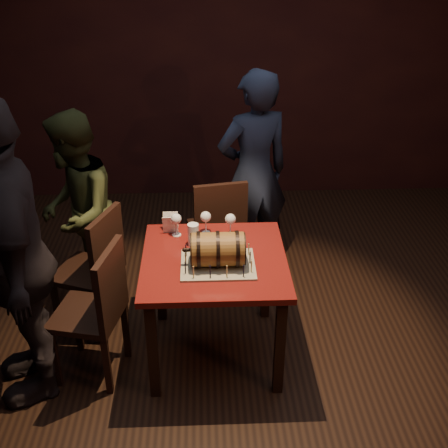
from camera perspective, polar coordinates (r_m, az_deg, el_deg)
The scene contains 16 objects.
room_shell at distance 3.23m, azimuth 1.81°, elevation 6.63°, with size 5.04×5.04×2.80m.
pub_table at distance 3.56m, azimuth -0.99°, elevation -4.98°, with size 0.90×0.90×0.75m.
cake_board at distance 3.42m, azimuth -0.62°, elevation -4.14°, with size 0.45×0.35×0.01m, color gray.
barrel_cake at distance 3.36m, azimuth -0.64°, elevation -2.58°, with size 0.38×0.22×0.22m.
birthday_candles at distance 3.40m, azimuth -0.63°, elevation -3.49°, with size 0.40×0.30×0.09m.
wine_glass_left at distance 3.70m, azimuth -4.89°, elevation 0.43°, with size 0.07×0.07×0.16m.
wine_glass_mid at distance 3.71m, azimuth -1.87°, elevation 0.64°, with size 0.07×0.07×0.16m.
wine_glass_right at distance 3.68m, azimuth 0.65°, elevation 0.40°, with size 0.07×0.07×0.16m.
pint_of_ale at distance 3.60m, azimuth -3.14°, elevation -1.13°, with size 0.07×0.07×0.15m.
menu_card at distance 3.76m, azimuth -5.47°, elevation 0.05°, with size 0.10×0.05×0.13m, color white, non-canonical shape.
chair_back at distance 4.30m, azimuth -0.61°, elevation -0.32°, with size 0.46×0.46×0.93m.
chair_left_rear at distance 3.94m, azimuth -12.86°, elevation -4.12°, with size 0.52×0.52×0.93m.
chair_left_front at distance 3.55m, azimuth -12.66°, elevation -8.19°, with size 0.48×0.48×0.93m.
person_back at distance 4.46m, azimuth 3.00°, elevation 5.12°, with size 0.61×0.40×1.66m, color #1C2338.
person_left_rear at distance 4.18m, azimuth -14.71°, elevation 1.14°, with size 0.72×0.56×1.48m, color #30361B.
person_left_front at distance 3.38m, azimuth -20.57°, elevation -3.08°, with size 1.10×0.46×1.87m, color black.
Camera 1 is at (-0.22, -2.98, 2.62)m, focal length 45.00 mm.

